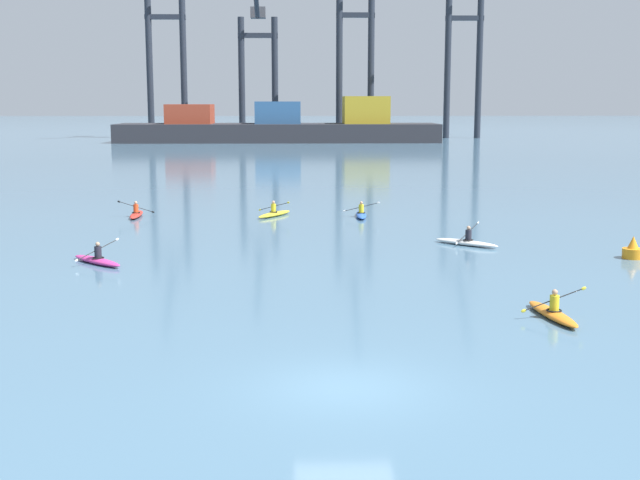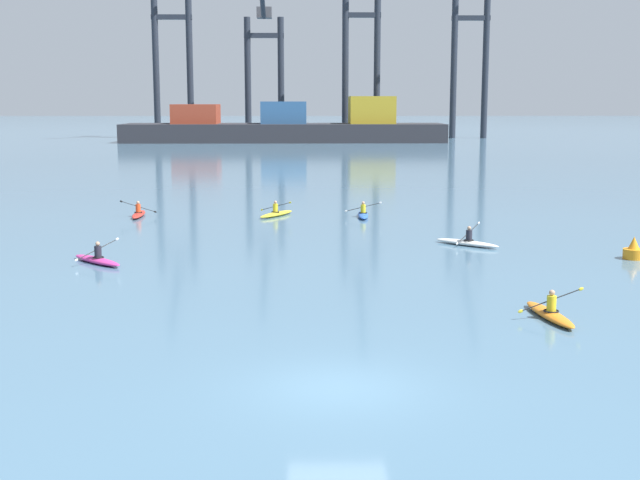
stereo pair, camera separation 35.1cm
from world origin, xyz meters
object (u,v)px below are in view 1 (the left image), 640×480
at_px(kayak_orange, 553,313).
at_px(gantry_crane_west_mid, 258,52).
at_px(container_barge, 281,127).
at_px(kayak_white, 467,242).
at_px(kayak_red, 136,214).
at_px(gantry_crane_east_mid, 356,39).
at_px(kayak_magenta, 97,260).
at_px(channel_buoy, 633,250).
at_px(gantry_crane_west, 166,43).
at_px(kayak_blue, 361,214).
at_px(kayak_yellow, 274,213).
at_px(gantry_crane_east, 465,41).

bearing_deg(kayak_orange, gantry_crane_west_mid, 96.46).
relative_size(container_barge, kayak_white, 18.67).
xyz_separation_m(kayak_red, kayak_white, (17.78, -10.71, 0.00)).
relative_size(gantry_crane_east_mid, kayak_magenta, 13.50).
relative_size(channel_buoy, kayak_white, 0.34).
bearing_deg(container_barge, gantry_crane_east_mid, 36.71).
bearing_deg(channel_buoy, kayak_white, 151.41).
xyz_separation_m(gantry_crane_west, kayak_red, (14.40, -109.65, -17.47)).
height_order(kayak_blue, kayak_orange, kayak_orange).
height_order(gantry_crane_west_mid, kayak_red, gantry_crane_west_mid).
relative_size(gantry_crane_east_mid, kayak_red, 11.21).
bearing_deg(gantry_crane_east_mid, kayak_magenta, -99.11).
bearing_deg(kayak_blue, kayak_yellow, 174.84).
bearing_deg(kayak_magenta, kayak_red, 94.27).
xyz_separation_m(gantry_crane_west, gantry_crane_east_mid, (34.88, -3.73, 0.47)).
xyz_separation_m(container_barge, kayak_yellow, (1.27, -95.86, -2.34)).
relative_size(kayak_yellow, kayak_orange, 0.94).
bearing_deg(gantry_crane_west, kayak_magenta, -82.90).
distance_m(gantry_crane_east_mid, kayak_magenta, 123.66).
xyz_separation_m(gantry_crane_west_mid, kayak_orange, (15.20, -134.15, -15.70)).
distance_m(kayak_yellow, kayak_magenta, 16.54).
height_order(container_barge, kayak_red, container_barge).
distance_m(kayak_white, kayak_orange, 13.78).
bearing_deg(gantry_crane_east_mid, kayak_orange, -91.19).
relative_size(gantry_crane_west_mid, kayak_yellow, 9.63).
relative_size(gantry_crane_east, kayak_white, 13.02).
height_order(container_barge, gantry_crane_east_mid, gantry_crane_east_mid).
bearing_deg(channel_buoy, gantry_crane_east_mid, 91.87).
bearing_deg(kayak_yellow, kayak_magenta, -115.66).
bearing_deg(kayak_orange, channel_buoy, 56.89).
xyz_separation_m(gantry_crane_west, channel_buoy, (38.80, -123.96, -17.28)).
bearing_deg(kayak_yellow, kayak_blue, -5.16).
height_order(gantry_crane_west, gantry_crane_west_mid, gantry_crane_west).
height_order(container_barge, kayak_magenta, container_barge).
bearing_deg(gantry_crane_west, kayak_red, -82.52).
height_order(container_barge, kayak_orange, container_barge).
bearing_deg(gantry_crane_east_mid, kayak_white, -91.32).
distance_m(container_barge, gantry_crane_east, 40.15).
bearing_deg(kayak_yellow, kayak_orange, -68.82).
relative_size(gantry_crane_east, kayak_blue, 11.17).
xyz_separation_m(gantry_crane_west, kayak_white, (32.18, -120.35, -17.47)).
bearing_deg(kayak_magenta, kayak_blue, 49.41).
relative_size(gantry_crane_east_mid, kayak_orange, 11.12).
height_order(gantry_crane_west_mid, kayak_blue, gantry_crane_west_mid).
bearing_deg(kayak_white, container_barge, 95.77).
xyz_separation_m(gantry_crane_east, kayak_white, (-23.41, -120.80, -17.87)).
bearing_deg(gantry_crane_west_mid, kayak_magenta, -90.67).
distance_m(container_barge, kayak_white, 107.15).
bearing_deg(kayak_yellow, container_barge, 90.76).
bearing_deg(gantry_crane_east, kayak_red, -110.51).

